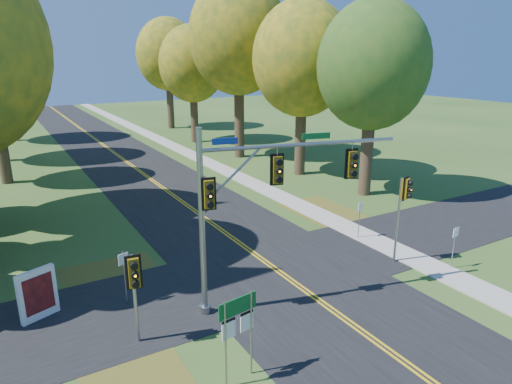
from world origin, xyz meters
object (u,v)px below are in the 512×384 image
traffic_mast (253,194)px  east_signal_pole (404,198)px  route_sign_cluster (238,322)px  info_kiosk (38,295)px

traffic_mast → east_signal_pole: bearing=11.9°
east_signal_pole → route_sign_cluster: size_ratio=1.48×
route_sign_cluster → traffic_mast: bearing=44.8°
east_signal_pole → route_sign_cluster: east_signal_pole is taller
info_kiosk → route_sign_cluster: bearing=-76.8°
traffic_mast → east_signal_pole: 7.75m
traffic_mast → route_sign_cluster: (-2.48, -3.40, -2.51)m
east_signal_pole → traffic_mast: bearing=161.1°
traffic_mast → route_sign_cluster: 4.90m
east_signal_pole → info_kiosk: 15.31m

